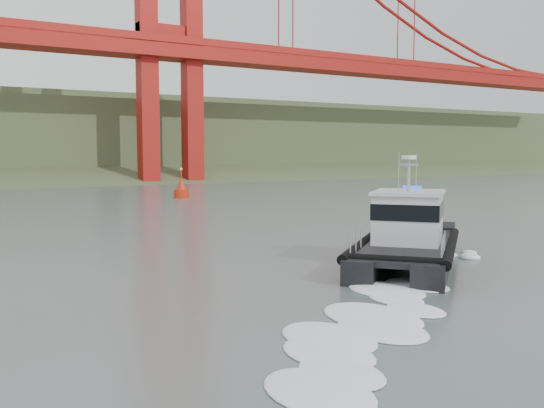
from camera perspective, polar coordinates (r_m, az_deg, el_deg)
The scene contains 3 objects.
ground at distance 28.52m, azimuth 4.19°, elevation -5.83°, with size 400.00×400.00×0.00m, color #51605B.
patrol_boat at distance 29.30m, azimuth 12.61°, elevation -3.00°, with size 10.93×10.21×5.33m.
nav_buoy at distance 71.05m, azimuth -8.53°, elevation 1.35°, with size 1.78×1.78×3.70m.
Camera 1 is at (-16.03, -22.99, 5.30)m, focal length 40.00 mm.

